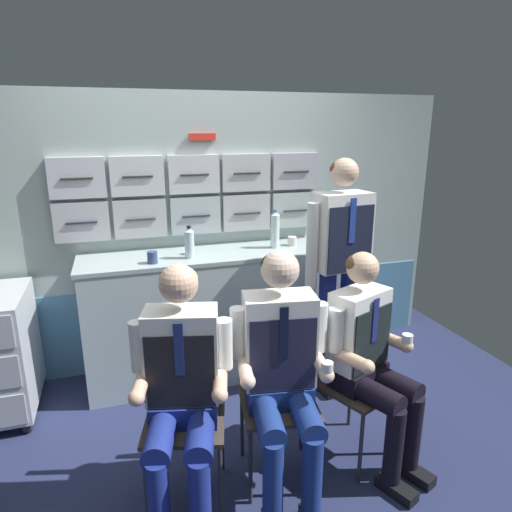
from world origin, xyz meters
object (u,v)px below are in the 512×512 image
crew_member_right (282,364)px  crew_member_standing (340,258)px  folding_chair_right (276,381)px  water_bottle_tall (189,243)px  crew_member_left (181,384)px  crew_member_by_counter (370,353)px  folding_chair_left (186,396)px  paper_cup_tan (292,241)px  folding_chair_by_counter (345,365)px

crew_member_right → crew_member_standing: bearing=47.4°
folding_chair_right → water_bottle_tall: (-0.29, 1.02, 0.56)m
crew_member_left → crew_member_by_counter: bearing=2.1°
folding_chair_left → crew_member_by_counter: size_ratio=0.69×
crew_member_by_counter → folding_chair_left: bearing=173.3°
crew_member_left → paper_cup_tan: crew_member_left is taller
paper_cup_tan → crew_member_by_counter: bearing=-91.2°
crew_member_left → paper_cup_tan: bearing=50.1°
crew_member_right → water_bottle_tall: crew_member_right is taller
folding_chair_right → paper_cup_tan: bearing=64.5°
crew_member_left → water_bottle_tall: crew_member_left is taller
folding_chair_right → crew_member_standing: 1.05m
crew_member_left → crew_member_right: 0.51m
folding_chair_left → crew_member_right: bearing=-18.5°
crew_member_right → folding_chair_by_counter: 0.55m
folding_chair_left → crew_member_left: size_ratio=0.67×
crew_member_left → crew_member_by_counter: size_ratio=1.03×
crew_member_left → crew_member_by_counter: (1.05, 0.04, -0.02)m
crew_member_right → crew_member_standing: crew_member_standing is taller
crew_member_left → folding_chair_right: 0.59m
folding_chair_by_counter → water_bottle_tall: size_ratio=3.67×
crew_member_standing → water_bottle_tall: size_ratio=7.21×
crew_member_right → folding_chair_by_counter: (0.47, 0.19, -0.19)m
folding_chair_by_counter → water_bottle_tall: 1.35m
crew_member_standing → paper_cup_tan: size_ratio=24.03×
crew_member_right → folding_chair_right: bearing=81.4°
crew_member_left → crew_member_standing: bearing=32.4°
crew_member_left → paper_cup_tan: (1.08, 1.29, 0.31)m
crew_member_standing → folding_chair_by_counter: bearing=-112.7°
crew_member_by_counter → water_bottle_tall: bearing=125.3°
folding_chair_right → water_bottle_tall: bearing=106.0°
crew_member_left → crew_member_standing: crew_member_standing is taller
folding_chair_left → paper_cup_tan: 1.61m
crew_member_standing → water_bottle_tall: 1.06m
crew_member_standing → crew_member_left: bearing=-147.6°
folding_chair_by_counter → water_bottle_tall: water_bottle_tall is taller
crew_member_left → folding_chair_right: crew_member_left is taller
folding_chair_right → folding_chair_by_counter: bearing=4.3°
crew_member_by_counter → crew_member_standing: 0.83m
water_bottle_tall → crew_member_right: bearing=-77.2°
paper_cup_tan → crew_member_right: bearing=-113.6°
folding_chair_by_counter → crew_member_by_counter: bearing=-67.3°
folding_chair_left → folding_chair_by_counter: 0.95m
crew_member_left → crew_member_by_counter: 1.05m
folding_chair_left → crew_member_left: 0.24m
crew_member_right → paper_cup_tan: crew_member_right is taller
crew_member_left → crew_member_right: (0.51, -0.00, 0.02)m
folding_chair_right → crew_member_by_counter: bearing=-12.9°
crew_member_right → folding_chair_by_counter: size_ratio=1.51×
folding_chair_by_counter → crew_member_standing: bearing=67.3°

